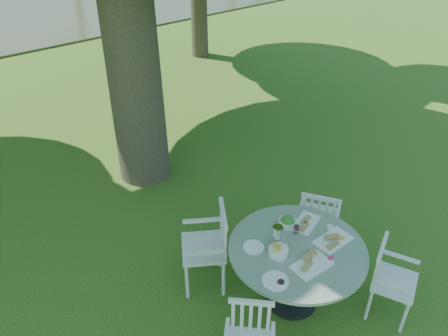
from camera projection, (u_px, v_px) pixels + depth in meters
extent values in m
plane|color=#203F0D|center=(233.00, 227.00, 5.90)|extent=(140.00, 140.00, 0.00)
cylinder|color=black|center=(291.00, 299.00, 4.86)|extent=(0.56, 0.56, 0.04)
cylinder|color=black|center=(294.00, 275.00, 4.65)|extent=(0.12, 0.12, 0.71)
cylinder|color=gray|center=(297.00, 249.00, 4.45)|extent=(1.41, 1.41, 0.04)
cylinder|color=silver|center=(334.00, 225.00, 5.61)|extent=(0.03, 0.03, 0.43)
cylinder|color=silver|center=(304.00, 218.00, 5.71)|extent=(0.03, 0.03, 0.43)
cylinder|color=silver|center=(330.00, 242.00, 5.33)|extent=(0.03, 0.03, 0.43)
cylinder|color=silver|center=(299.00, 235.00, 5.44)|extent=(0.03, 0.03, 0.43)
cube|color=silver|center=(319.00, 215.00, 5.39)|extent=(0.58, 0.59, 0.04)
cube|color=silver|center=(318.00, 212.00, 5.13)|extent=(0.26, 0.40, 0.44)
cylinder|color=silver|center=(186.00, 253.00, 5.13)|extent=(0.04, 0.04, 0.50)
cylinder|color=silver|center=(187.00, 282.00, 4.76)|extent=(0.04, 0.04, 0.50)
cylinder|color=silver|center=(219.00, 250.00, 5.17)|extent=(0.04, 0.04, 0.50)
cylinder|color=silver|center=(223.00, 279.00, 4.80)|extent=(0.04, 0.04, 0.50)
cube|color=silver|center=(203.00, 248.00, 4.82)|extent=(0.67, 0.68, 0.04)
cube|color=silver|center=(223.00, 230.00, 4.71)|extent=(0.32, 0.45, 0.51)
cube|color=silver|center=(251.00, 316.00, 3.95)|extent=(0.31, 0.32, 0.41)
cylinder|color=silver|center=(404.00, 318.00, 4.40)|extent=(0.04, 0.04, 0.44)
cylinder|color=silver|center=(410.00, 291.00, 4.69)|extent=(0.04, 0.04, 0.44)
cylinder|color=silver|center=(369.00, 305.00, 4.54)|extent=(0.04, 0.04, 0.44)
cylinder|color=silver|center=(376.00, 279.00, 4.83)|extent=(0.04, 0.04, 0.44)
cube|color=silver|center=(395.00, 282.00, 4.49)|extent=(0.58, 0.56, 0.04)
cube|color=silver|center=(379.00, 261.00, 4.45)|extent=(0.43, 0.21, 0.45)
cube|color=white|center=(312.00, 265.00, 4.22)|extent=(0.41, 0.26, 0.01)
cube|color=white|center=(333.00, 240.00, 4.52)|extent=(0.41, 0.24, 0.02)
cube|color=white|center=(306.00, 223.00, 4.75)|extent=(0.41, 0.31, 0.02)
cylinder|color=white|center=(275.00, 281.00, 4.06)|extent=(0.25, 0.25, 0.01)
cylinder|color=white|center=(254.00, 247.00, 4.43)|extent=(0.22, 0.22, 0.01)
cylinder|color=white|center=(278.00, 252.00, 4.33)|extent=(0.20, 0.20, 0.08)
cylinder|color=white|center=(288.00, 223.00, 4.72)|extent=(0.19, 0.19, 0.06)
cylinder|color=silver|center=(277.00, 235.00, 4.44)|extent=(0.11, 0.11, 0.22)
cylinder|color=white|center=(297.00, 225.00, 4.58)|extent=(0.07, 0.07, 0.19)
cylinder|color=white|center=(283.00, 241.00, 4.44)|extent=(0.06, 0.06, 0.11)
cylinder|color=white|center=(284.00, 249.00, 4.34)|extent=(0.07, 0.07, 0.12)
cylinder|color=white|center=(331.00, 260.00, 4.28)|extent=(0.07, 0.07, 0.03)
cylinder|color=white|center=(341.00, 240.00, 4.51)|extent=(0.07, 0.07, 0.03)
cylinder|color=white|center=(330.00, 228.00, 4.67)|extent=(0.08, 0.08, 0.03)
cylinder|color=white|center=(281.00, 284.00, 4.02)|extent=(0.08, 0.08, 0.03)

